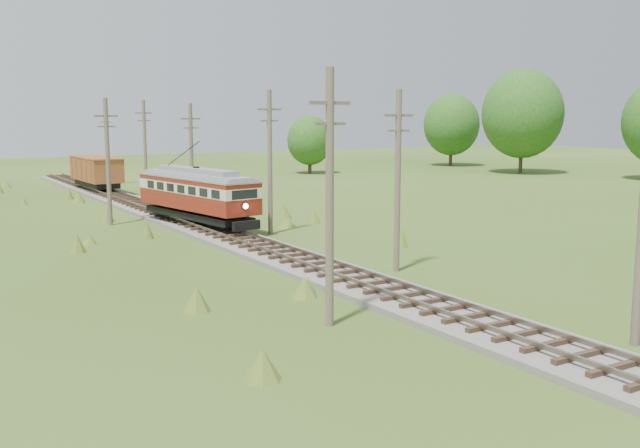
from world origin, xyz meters
TOP-DOWN VIEW (x-y plane):
  - railbed_main at (0.00, 34.00)m, footprint 3.60×96.00m
  - streetcar at (0.00, 35.34)m, footprint 4.38×11.59m
  - gondola at (0.00, 61.91)m, footprint 3.18×8.94m
  - gravel_pile at (2.54, 52.63)m, footprint 3.04×3.22m
  - utility_pole_r_2 at (3.30, 18.00)m, footprint 1.60×0.30m
  - utility_pole_r_3 at (3.20, 31.00)m, footprint 1.60×0.30m
  - utility_pole_r_4 at (3.00, 44.00)m, footprint 1.60×0.30m
  - utility_pole_r_5 at (3.40, 57.00)m, footprint 1.60×0.30m
  - utility_pole_r_6 at (3.20, 70.00)m, footprint 1.60×0.30m
  - utility_pole_l_a at (-4.20, 12.00)m, footprint 1.60×0.30m
  - utility_pole_l_b at (-4.50, 40.00)m, footprint 1.60×0.30m
  - tree_right_4 at (54.00, 58.00)m, footprint 10.50×10.50m
  - tree_right_5 at (56.00, 74.00)m, footprint 8.40×8.40m
  - tree_mid_b at (30.00, 72.00)m, footprint 5.88×5.88m

SIDE VIEW (x-z plane):
  - railbed_main at x=0.00m, z-range -0.09..0.48m
  - gravel_pile at x=2.54m, z-range -0.04..1.07m
  - gondola at x=0.00m, z-range 0.68..3.62m
  - streetcar at x=0.00m, z-range -0.14..5.10m
  - utility_pole_r_4 at x=3.00m, z-range 0.12..8.52m
  - tree_mid_b at x=30.00m, z-range 0.54..8.12m
  - utility_pole_r_2 at x=3.30m, z-range 0.12..8.72m
  - utility_pole_l_b at x=-4.50m, z-range 0.12..8.72m
  - utility_pole_r_6 at x=3.20m, z-range 0.12..8.82m
  - utility_pole_r_5 at x=3.40m, z-range 0.13..9.03m
  - utility_pole_r_3 at x=3.20m, z-range 0.13..9.13m
  - utility_pole_l_a at x=-4.20m, z-range 0.13..9.13m
  - tree_right_5 at x=56.00m, z-range 0.78..11.60m
  - tree_right_4 at x=54.00m, z-range 0.98..14.51m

